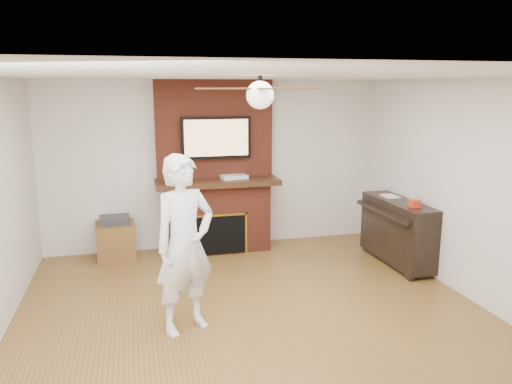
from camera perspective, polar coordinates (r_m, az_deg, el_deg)
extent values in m
cube|color=brown|center=(5.35, 0.43, -15.77)|extent=(5.36, 5.86, 0.18)
cube|color=white|center=(4.74, 0.48, 14.29)|extent=(5.36, 5.86, 0.18)
cube|color=beige|center=(7.60, -4.96, 3.23)|extent=(5.36, 0.18, 2.50)
cube|color=beige|center=(2.40, 18.63, -17.28)|extent=(5.36, 0.18, 2.50)
cube|color=beige|center=(6.05, 24.93, -0.10)|extent=(0.18, 5.86, 2.50)
cube|color=maroon|center=(7.42, -4.43, -2.88)|extent=(1.50, 0.50, 1.00)
cube|color=black|center=(7.28, -4.46, 1.17)|extent=(1.78, 0.64, 0.08)
cube|color=maroon|center=(7.35, -4.79, 7.18)|extent=(1.70, 0.20, 1.42)
cube|color=black|center=(7.24, -4.06, -4.88)|extent=(0.70, 0.06, 0.55)
cube|color=#BF8C2D|center=(7.15, -4.08, -2.67)|extent=(0.78, 0.02, 0.03)
cube|color=#BF8C2D|center=(7.18, -7.01, -5.08)|extent=(0.03, 0.02, 0.61)
cube|color=#BF8C2D|center=(7.30, -1.14, -4.70)|extent=(0.03, 0.02, 0.61)
cube|color=black|center=(7.22, -4.59, 6.22)|extent=(1.00, 0.07, 0.60)
cube|color=#E6B07A|center=(7.18, -4.53, 6.19)|extent=(0.92, 0.01, 0.52)
cylinder|color=black|center=(4.73, 0.48, 12.35)|extent=(0.04, 0.04, 0.14)
sphere|color=white|center=(4.73, 0.47, 11.02)|extent=(0.26, 0.26, 0.26)
cube|color=black|center=(4.83, 4.35, 11.72)|extent=(0.55, 0.11, 0.01)
cube|color=black|center=(5.05, -0.49, 11.76)|extent=(0.11, 0.55, 0.01)
cube|color=black|center=(4.66, -3.54, 11.72)|extent=(0.55, 0.11, 0.01)
cube|color=black|center=(4.41, 1.58, 11.73)|extent=(0.11, 0.55, 0.01)
imported|color=silver|center=(4.94, -8.14, -5.97)|extent=(0.77, 0.67, 1.78)
cube|color=brown|center=(7.38, -15.72, -5.38)|extent=(0.56, 0.56, 0.51)
cube|color=#28282B|center=(7.30, -15.85, -3.10)|extent=(0.43, 0.35, 0.10)
cube|color=black|center=(7.10, 15.90, -4.25)|extent=(0.44, 1.37, 0.84)
cube|color=black|center=(6.57, 17.37, -6.63)|extent=(0.06, 0.10, 0.73)
cube|color=black|center=(7.58, 12.62, -3.90)|extent=(0.06, 0.10, 0.73)
cube|color=black|center=(6.92, 14.38, -2.17)|extent=(0.19, 1.26, 0.05)
cube|color=silver|center=(7.22, 15.07, -0.46)|extent=(0.19, 0.26, 0.01)
cube|color=#AE2D15|center=(6.69, 17.68, -1.26)|extent=(0.13, 0.13, 0.09)
cube|color=silver|center=(7.29, -2.54, 1.75)|extent=(0.40, 0.27, 0.05)
cylinder|color=#BD7A16|center=(7.40, -5.59, -6.52)|extent=(0.07, 0.07, 0.12)
cylinder|color=beige|center=(7.46, -3.40, -6.34)|extent=(0.08, 0.08, 0.11)
cylinder|color=#2F3D8E|center=(7.46, -3.32, -6.47)|extent=(0.06, 0.06, 0.09)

